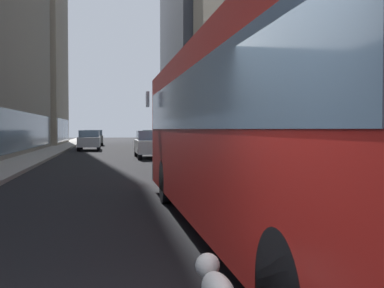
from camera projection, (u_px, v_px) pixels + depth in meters
name	position (u px, v px, depth m)	size (l,w,h in m)	color
ground_plane	(125.00, 151.00, 37.82)	(120.00, 120.00, 0.00)	black
sidewalk_left	(50.00, 150.00, 36.84)	(2.40, 110.00, 0.15)	#9E9991
sidewalk_right	(196.00, 149.00, 38.80)	(2.40, 110.00, 0.15)	#ADA89E
building_right_mid	(287.00, 18.00, 35.74)	(10.28, 22.16, 20.08)	#A0937F
building_right_far	(218.00, 1.00, 58.08)	(11.84, 21.26, 34.61)	#4C515B
transit_bus	(263.00, 125.00, 7.76)	(2.78, 11.53, 3.05)	red
car_white_van	(151.00, 144.00, 28.21)	(1.77, 4.41, 1.62)	silver
car_silver_sedan	(89.00, 140.00, 38.63)	(1.70, 4.75, 1.62)	#B7BABF
car_yellow_taxi	(151.00, 138.00, 46.91)	(1.76, 4.26, 1.62)	yellow
car_grey_wagon	(94.00, 138.00, 49.73)	(1.92, 3.92, 1.62)	slate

